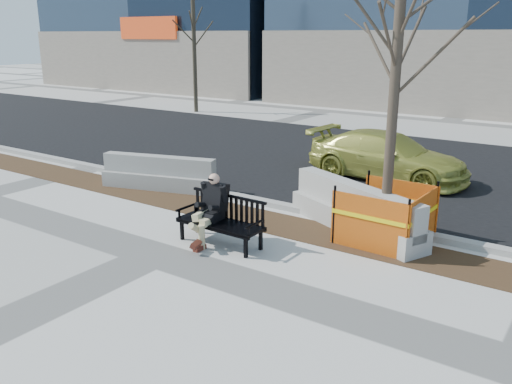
# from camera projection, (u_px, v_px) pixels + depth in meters

# --- Properties ---
(ground) EXTENTS (120.00, 120.00, 0.00)m
(ground) POSITION_uv_depth(u_px,v_px,m) (156.00, 254.00, 9.66)
(ground) COLOR beige
(ground) RESTS_ON ground
(mulch_strip) EXTENTS (40.00, 1.20, 0.02)m
(mulch_strip) POSITION_uv_depth(u_px,v_px,m) (241.00, 216.00, 11.71)
(mulch_strip) COLOR #47301C
(mulch_strip) RESTS_ON ground
(asphalt_street) EXTENTS (60.00, 10.40, 0.01)m
(asphalt_street) POSITION_uv_depth(u_px,v_px,m) (359.00, 162.00, 16.61)
(asphalt_street) COLOR black
(asphalt_street) RESTS_ON ground
(curb) EXTENTS (60.00, 0.25, 0.12)m
(curb) POSITION_uv_depth(u_px,v_px,m) (265.00, 202.00, 12.45)
(curb) COLOR #9E9B93
(curb) RESTS_ON ground
(bench) EXTENTS (1.76, 0.66, 0.93)m
(bench) POSITION_uv_depth(u_px,v_px,m) (221.00, 244.00, 10.12)
(bench) COLOR black
(bench) RESTS_ON ground
(seated_man) EXTENTS (0.58, 0.95, 1.31)m
(seated_man) POSITION_uv_depth(u_px,v_px,m) (212.00, 241.00, 10.29)
(seated_man) COLOR black
(seated_man) RESTS_ON ground
(tree_fence) EXTENTS (2.37, 2.37, 5.69)m
(tree_fence) POSITION_uv_depth(u_px,v_px,m) (383.00, 240.00, 10.31)
(tree_fence) COLOR orange
(tree_fence) RESTS_ON ground
(sedan) EXTENTS (4.50, 2.09, 1.27)m
(sedan) POSITION_uv_depth(u_px,v_px,m) (386.00, 179.00, 14.72)
(sedan) COLOR #AAAA41
(sedan) RESTS_ON ground
(jersey_barrier_left) EXTENTS (3.07, 1.43, 0.87)m
(jersey_barrier_left) POSITION_uv_depth(u_px,v_px,m) (160.00, 189.00, 13.77)
(jersey_barrier_left) COLOR gray
(jersey_barrier_left) RESTS_ON ground
(jersey_barrier_right) EXTENTS (3.36, 2.01, 0.97)m
(jersey_barrier_right) POSITION_uv_depth(u_px,v_px,m) (354.00, 231.00, 10.83)
(jersey_barrier_right) COLOR #A7A49C
(jersey_barrier_right) RESTS_ON ground
(far_tree_left) EXTENTS (2.72, 2.72, 6.16)m
(far_tree_left) POSITION_uv_depth(u_px,v_px,m) (196.00, 112.00, 27.43)
(far_tree_left) COLOR #41382A
(far_tree_left) RESTS_ON ground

